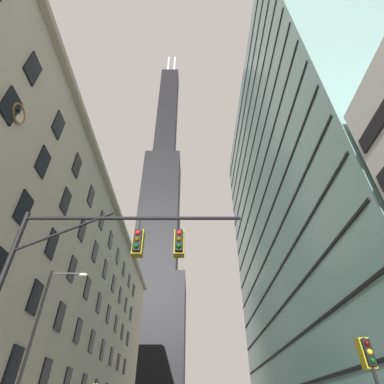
# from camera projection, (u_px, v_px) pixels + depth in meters

# --- Properties ---
(station_building) EXTENTS (14.99, 66.61, 26.27)m
(station_building) POSITION_uv_depth(u_px,v_px,m) (38.00, 295.00, 35.35)
(station_building) COLOR beige
(station_building) RESTS_ON ground
(dark_skyscraper) EXTENTS (22.21, 22.21, 193.84)m
(dark_skyscraper) POSITION_uv_depth(u_px,v_px,m) (157.00, 239.00, 115.87)
(dark_skyscraper) COLOR black
(dark_skyscraper) RESTS_ON ground
(glass_office_midrise) EXTENTS (19.43, 50.63, 59.65)m
(glass_office_midrise) POSITION_uv_depth(u_px,v_px,m) (317.00, 200.00, 48.64)
(glass_office_midrise) COLOR gray
(glass_office_midrise) RESTS_ON ground
(traffic_signal_mast) EXTENTS (8.90, 0.63, 7.99)m
(traffic_signal_mast) POSITION_uv_depth(u_px,v_px,m) (98.00, 265.00, 10.90)
(traffic_signal_mast) COLOR black
(traffic_signal_mast) RESTS_ON sidewalk_left
(traffic_light_near_right) EXTENTS (0.40, 0.63, 3.69)m
(traffic_light_near_right) POSITION_uv_depth(u_px,v_px,m) (368.00, 360.00, 11.02)
(traffic_light_near_right) COLOR black
(traffic_light_near_right) RESTS_ON sidewalk_right
(street_lamppost) EXTENTS (2.51, 0.32, 8.96)m
(street_lamppost) POSITION_uv_depth(u_px,v_px,m) (39.00, 332.00, 17.37)
(street_lamppost) COLOR #47474C
(street_lamppost) RESTS_ON sidewalk_left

